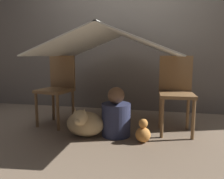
% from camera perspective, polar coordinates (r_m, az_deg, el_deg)
% --- Properties ---
extents(ground_plane, '(8.80, 8.80, 0.00)m').
position_cam_1_polar(ground_plane, '(2.63, -0.34, -10.73)').
color(ground_plane, '#7A6651').
extents(wall_back, '(7.00, 0.05, 2.50)m').
position_cam_1_polar(wall_back, '(3.56, 3.48, 14.80)').
color(wall_back, '#6B6056').
rests_on(wall_back, ground_plane).
extents(chair_left, '(0.44, 0.44, 0.88)m').
position_cam_1_polar(chair_left, '(2.88, -13.97, 0.82)').
color(chair_left, brown).
rests_on(chair_left, ground_plane).
extents(chair_right, '(0.39, 0.39, 0.88)m').
position_cam_1_polar(chair_right, '(2.60, 16.37, -0.13)').
color(chair_right, brown).
rests_on(chair_right, ground_plane).
extents(sheet_canopy, '(1.48, 1.41, 0.30)m').
position_cam_1_polar(sheet_canopy, '(2.55, 0.00, 12.17)').
color(sheet_canopy, silver).
extents(person_front, '(0.32, 0.32, 0.54)m').
position_cam_1_polar(person_front, '(2.43, 1.07, -6.98)').
color(person_front, '#2D3351').
rests_on(person_front, ground_plane).
extents(dog, '(0.42, 0.40, 0.36)m').
position_cam_1_polar(dog, '(2.42, -7.22, -8.69)').
color(dog, tan).
rests_on(dog, ground_plane).
extents(plush_toy, '(0.16, 0.16, 0.25)m').
position_cam_1_polar(plush_toy, '(2.30, 8.11, -11.11)').
color(plush_toy, '#D88C3F').
rests_on(plush_toy, ground_plane).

